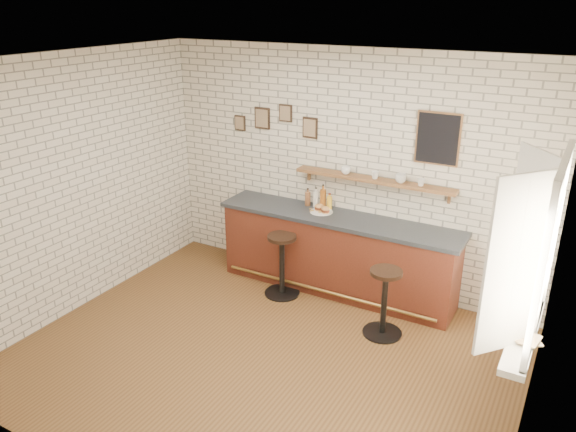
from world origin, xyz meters
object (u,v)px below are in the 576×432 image
object	(u,v)px
bar_stool_left	(282,263)
shelf_cup_a	(346,170)
bitters_bottle_amber	(323,199)
shelf_cup_c	(401,178)
condiment_bottle_yellow	(329,203)
bar_counter	(337,254)
bitters_bottle_brown	(308,198)
ciabatta_sandwich	(322,209)
shelf_cup_d	(421,182)
sandwich_plate	(321,212)
book_upper	(519,336)
bitters_bottle_white	(316,199)
book_lower	(518,339)
bar_stool_right	(384,300)
shelf_cup_b	(375,175)

from	to	relation	value
bar_stool_left	shelf_cup_a	distance (m)	1.40
bitters_bottle_amber	shelf_cup_c	bearing A→B (deg)	1.91
condiment_bottle_yellow	shelf_cup_c	bearing A→B (deg)	2.11
bar_counter	bitters_bottle_brown	distance (m)	0.80
bitters_bottle_amber	condiment_bottle_yellow	distance (m)	0.10
bar_counter	ciabatta_sandwich	xyz separation A→B (m)	(-0.23, 0.03, 0.55)
bar_counter	shelf_cup_c	xyz separation A→B (m)	(0.69, 0.20, 1.05)
shelf_cup_c	bar_counter	bearing A→B (deg)	119.09
bitters_bottle_brown	shelf_cup_d	xyz separation A→B (m)	(1.44, 0.03, 0.44)
bitters_bottle_amber	shelf_cup_c	distance (m)	1.06
bar_stool_left	sandwich_plate	bearing A→B (deg)	57.56
ciabatta_sandwich	condiment_bottle_yellow	size ratio (longest dim) A/B	1.20
ciabatta_sandwich	bitters_bottle_amber	world-z (taller)	bitters_bottle_amber
bar_counter	book_upper	size ratio (longest dim) A/B	14.50
sandwich_plate	bitters_bottle_white	world-z (taller)	bitters_bottle_white
sandwich_plate	book_lower	distance (m)	3.06
bar_stool_left	shelf_cup_c	bearing A→B (deg)	27.45
bar_counter	bitters_bottle_amber	size ratio (longest dim) A/B	9.85
condiment_bottle_yellow	book_lower	xyz separation A→B (m)	(2.53, -1.77, -0.16)
bar_counter	bitters_bottle_white	world-z (taller)	bitters_bottle_white
bitters_bottle_brown	bitters_bottle_white	world-z (taller)	bitters_bottle_white
bar_counter	bitters_bottle_amber	xyz separation A→B (m)	(-0.29, 0.17, 0.63)
ciabatta_sandwich	bitters_bottle_brown	bearing A→B (deg)	153.91
bar_stool_left	shelf_cup_a	bearing A→B (deg)	49.90
bitters_bottle_white	book_lower	bearing A→B (deg)	-33.03
condiment_bottle_yellow	shelf_cup_c	world-z (taller)	shelf_cup_c
bar_stool_right	shelf_cup_c	world-z (taller)	shelf_cup_c
bitters_bottle_brown	bitters_bottle_white	size ratio (longest dim) A/B	0.89
bitters_bottle_brown	shelf_cup_c	size ratio (longest dim) A/B	1.73
bitters_bottle_white	condiment_bottle_yellow	xyz separation A→B (m)	(0.19, 0.00, -0.02)
book_lower	book_upper	distance (m)	0.03
bar_stool_right	ciabatta_sandwich	bearing A→B (deg)	147.54
bar_stool_left	shelf_cup_d	xyz separation A→B (m)	(1.48, 0.64, 1.11)
bar_counter	bar_stool_left	world-z (taller)	bar_counter
bar_counter	book_upper	bearing A→B (deg)	-34.09
book_lower	book_upper	size ratio (longest dim) A/B	1.01
bitters_bottle_white	book_upper	distance (m)	3.24
shelf_cup_c	book_upper	world-z (taller)	shelf_cup_c
bar_counter	shelf_cup_b	size ratio (longest dim) A/B	32.34
bitters_bottle_brown	shelf_cup_b	size ratio (longest dim) A/B	2.41
bitters_bottle_brown	bitters_bottle_amber	distance (m)	0.22
bitters_bottle_brown	bar_stool_right	xyz separation A→B (m)	(1.39, -0.85, -0.68)
bar_stool_right	shelf_cup_a	size ratio (longest dim) A/B	6.56
shelf_cup_b	shelf_cup_c	size ratio (longest dim) A/B	0.72
shelf_cup_b	book_lower	xyz separation A→B (m)	(1.96, -1.81, -0.60)
ciabatta_sandwich	shelf_cup_a	xyz separation A→B (m)	(0.23, 0.17, 0.49)
bitters_bottle_white	shelf_cup_c	size ratio (longest dim) A/B	1.94
bar_stool_left	book_upper	xyz separation A→B (m)	(2.88, -1.14, 0.53)
shelf_cup_b	shelf_cup_a	bearing A→B (deg)	105.42
bar_stool_left	shelf_cup_c	world-z (taller)	shelf_cup_c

